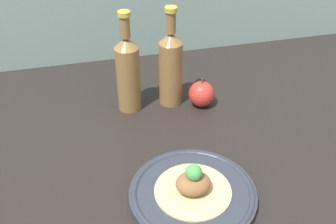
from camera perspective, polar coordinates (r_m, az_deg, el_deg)
name	(u,v)px	position (r cm, az deg, el deg)	size (l,w,h in cm)	color
ground_plane	(192,155)	(98.77, 3.51, -6.27)	(180.00, 110.00, 4.00)	black
plate	(193,194)	(85.12, 3.60, -11.76)	(27.08, 27.08, 2.35)	#2D333D
plated_food	(193,184)	(83.07, 3.67, -10.44)	(16.34, 16.34, 7.27)	#D6BC7F
cider_bottle_left	(128,72)	(106.13, -5.84, 5.84)	(6.49, 6.49, 28.32)	olive
cider_bottle_right	(169,67)	(107.99, 0.14, 6.59)	(6.49, 6.49, 28.32)	olive
apple	(201,94)	(111.06, 4.88, 2.63)	(7.32, 7.32, 8.72)	red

